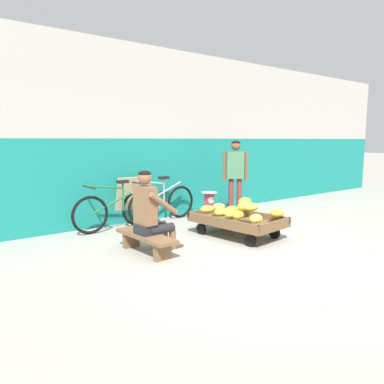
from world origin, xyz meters
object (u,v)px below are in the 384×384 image
(plastic_crate, at_px, (209,215))
(weighing_scale, at_px, (209,199))
(low_bench, at_px, (146,239))
(customer_adult, at_px, (235,171))
(shopping_bag, at_px, (222,221))
(banana_cart, at_px, (237,222))
(vendor_seated, at_px, (151,212))
(sign_board, at_px, (133,200))
(bicycle_near_left, at_px, (118,210))
(bicycle_far_left, at_px, (160,203))

(plastic_crate, relative_size, weighing_scale, 1.20)
(low_bench, height_order, weighing_scale, weighing_scale)
(plastic_crate, bearing_deg, weighing_scale, -90.00)
(customer_adult, relative_size, shopping_bag, 6.38)
(low_bench, xyz_separation_m, customer_adult, (2.55, 0.89, 0.75))
(banana_cart, height_order, customer_adult, customer_adult)
(vendor_seated, height_order, sign_board, vendor_seated)
(plastic_crate, height_order, sign_board, sign_board)
(weighing_scale, xyz_separation_m, sign_board, (-1.08, 0.93, -0.02))
(low_bench, relative_size, sign_board, 1.27)
(plastic_crate, height_order, bicycle_near_left, bicycle_near_left)
(vendor_seated, distance_m, customer_adult, 2.65)
(vendor_seated, bearing_deg, bicycle_near_left, 80.95)
(banana_cart, xyz_separation_m, low_bench, (-1.62, 0.12, -0.04))
(weighing_scale, bearing_deg, vendor_seated, -154.26)
(low_bench, relative_size, vendor_seated, 0.98)
(sign_board, bearing_deg, low_bench, -113.82)
(banana_cart, bearing_deg, weighing_scale, 75.63)
(banana_cart, bearing_deg, low_bench, 175.74)
(sign_board, bearing_deg, banana_cart, -66.65)
(banana_cart, height_order, plastic_crate, banana_cart)
(vendor_seated, distance_m, bicycle_far_left, 1.98)
(bicycle_far_left, relative_size, customer_adult, 1.08)
(weighing_scale, bearing_deg, plastic_crate, 90.00)
(weighing_scale, height_order, bicycle_near_left, bicycle_near_left)
(low_bench, distance_m, customer_adult, 2.81)
(vendor_seated, height_order, bicycle_near_left, vendor_seated)
(banana_cart, height_order, low_bench, banana_cart)
(bicycle_far_left, bearing_deg, shopping_bag, -63.24)
(vendor_seated, xyz_separation_m, bicycle_far_left, (1.17, 1.58, -0.21))
(banana_cart, relative_size, bicycle_near_left, 0.92)
(bicycle_far_left, relative_size, sign_board, 1.89)
(weighing_scale, bearing_deg, shopping_bag, -97.79)
(weighing_scale, distance_m, sign_board, 1.43)
(low_bench, height_order, bicycle_far_left, bicycle_far_left)
(weighing_scale, relative_size, sign_board, 0.34)
(banana_cart, relative_size, bicycle_far_left, 0.92)
(plastic_crate, height_order, weighing_scale, weighing_scale)
(banana_cart, height_order, shopping_bag, banana_cart)
(low_bench, bearing_deg, customer_adult, 19.17)
(sign_board, distance_m, customer_adult, 2.05)
(low_bench, relative_size, plastic_crate, 3.09)
(customer_adult, bearing_deg, bicycle_far_left, 151.65)
(sign_board, bearing_deg, plastic_crate, -40.57)
(sign_board, bearing_deg, customer_adult, -27.40)
(banana_cart, xyz_separation_m, plastic_crate, (0.25, 0.99, -0.09))
(low_bench, distance_m, bicycle_far_left, 2.03)
(plastic_crate, bearing_deg, sign_board, 139.43)
(weighing_scale, height_order, sign_board, sign_board)
(vendor_seated, height_order, plastic_crate, vendor_seated)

